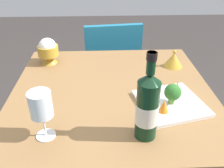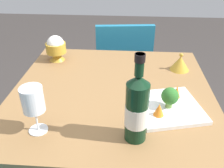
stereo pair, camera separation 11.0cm
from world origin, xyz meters
The scene contains 10 objects.
dining_table centered at (0.00, 0.00, 0.67)m, with size 0.90×0.90×0.76m.
chair_by_wall centered at (-0.75, 0.03, 0.53)m, with size 0.44×0.44×0.85m.
wine_bottle centered at (0.30, 0.10, 0.88)m, with size 0.08×0.08×0.31m.
wine_glass centered at (0.29, -0.24, 0.89)m, with size 0.08×0.08×0.18m.
rice_bowl centered at (-0.29, -0.33, 0.83)m, with size 0.11×0.11×0.14m.
rice_bowl_lid centered at (-0.22, 0.34, 0.80)m, with size 0.10×0.10×0.09m.
serving_plate centered at (0.13, 0.24, 0.77)m, with size 0.30×0.30×0.02m.
broccoli_floret centered at (0.14, 0.24, 0.82)m, with size 0.07×0.07×0.09m.
carrot_garnish_left centered at (0.06, 0.28, 0.80)m, with size 0.03×0.03×0.05m.
carrot_garnish_right centered at (0.19, 0.19, 0.80)m, with size 0.04×0.04×0.05m.
Camera 2 is at (0.95, 0.07, 1.36)m, focal length 39.54 mm.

